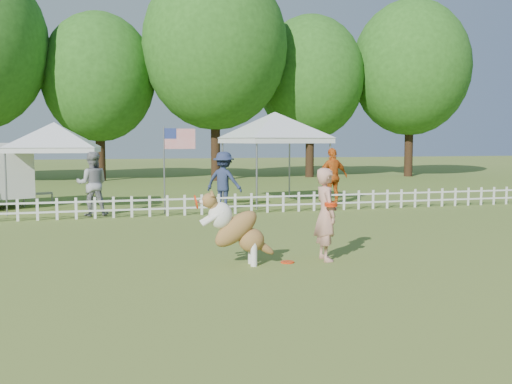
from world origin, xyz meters
TOP-DOWN VIEW (x-y plane):
  - ground at (0.00, 0.00)m, footprint 120.00×120.00m
  - picket_fence at (0.00, 7.00)m, footprint 22.00×0.08m
  - handler at (0.80, 0.15)m, footprint 0.42×0.63m
  - dog at (-0.84, 0.14)m, footprint 1.27×0.50m
  - frisbee_on_turf at (0.07, 0.12)m, footprint 0.31×0.31m
  - canopy_tent_left at (-4.42, 9.38)m, footprint 2.77×2.77m
  - canopy_tent_right at (2.74, 9.46)m, footprint 3.48×3.48m
  - flag_pole at (-1.26, 7.59)m, footprint 0.99×0.14m
  - spectator_a at (-3.31, 7.67)m, footprint 0.93×0.75m
  - spectator_b at (0.61, 7.92)m, footprint 1.34×1.26m
  - spectator_c at (4.43, 8.33)m, footprint 1.19×0.66m
  - tree_center_left at (-3.00, 22.50)m, footprint 6.00×6.00m
  - tree_center_right at (3.00, 21.00)m, footprint 7.60×7.60m
  - tree_right at (9.00, 22.50)m, footprint 6.20×6.20m
  - tree_far_right at (15.00, 21.50)m, footprint 7.00×7.00m

SIDE VIEW (x-z plane):
  - ground at x=0.00m, z-range 0.00..0.00m
  - frisbee_on_turf at x=0.07m, z-range 0.00..0.02m
  - picket_fence at x=0.00m, z-range 0.00..0.60m
  - dog at x=-0.84m, z-range 0.00..1.29m
  - handler at x=0.80m, z-range 0.00..1.68m
  - spectator_b at x=0.61m, z-range 0.00..1.82m
  - spectator_a at x=-3.31m, z-range 0.00..1.85m
  - spectator_c at x=4.43m, z-range 0.00..1.92m
  - flag_pole at x=-1.26m, z-range 0.00..2.58m
  - canopy_tent_left at x=-4.42m, z-range 0.00..2.67m
  - canopy_tent_right at x=2.74m, z-range 0.00..3.08m
  - tree_center_left at x=-3.00m, z-range 0.00..9.80m
  - tree_right at x=9.00m, z-range 0.00..10.40m
  - tree_far_right at x=15.00m, z-range 0.00..11.40m
  - tree_center_right at x=3.00m, z-range 0.00..12.60m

